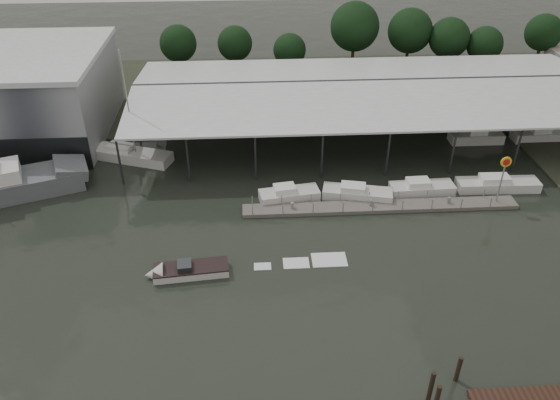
{
  "coord_description": "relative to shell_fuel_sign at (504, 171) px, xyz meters",
  "views": [
    {
      "loc": [
        2.05,
        -35.39,
        31.03
      ],
      "look_at": [
        4.67,
        8.33,
        2.5
      ],
      "focal_mm": 35.0,
      "sensor_mm": 36.0,
      "label": 1
    }
  ],
  "objects": [
    {
      "name": "ground",
      "position": [
        -27.0,
        -9.99,
        -3.93
      ],
      "size": [
        200.0,
        200.0,
        0.0
      ],
      "primitive_type": "plane",
      "color": "black",
      "rests_on": "ground"
    },
    {
      "name": "land_strip_far",
      "position": [
        -27.0,
        32.01,
        -3.83
      ],
      "size": [
        140.0,
        30.0,
        0.3
      ],
      "color": "#333729",
      "rests_on": "ground"
    },
    {
      "name": "storage_warehouse",
      "position": [
        -55.0,
        19.95,
        1.36
      ],
      "size": [
        24.5,
        20.5,
        10.5
      ],
      "color": "gray",
      "rests_on": "ground"
    },
    {
      "name": "covered_boat_shed",
      "position": [
        -10.0,
        18.01,
        2.2
      ],
      "size": [
        58.24,
        24.0,
        6.96
      ],
      "color": "white",
      "rests_on": "ground"
    },
    {
      "name": "floating_dock",
      "position": [
        -12.0,
        0.01,
        -3.72
      ],
      "size": [
        28.0,
        2.0,
        1.4
      ],
      "color": "#68635B",
      "rests_on": "ground"
    },
    {
      "name": "shell_fuel_sign",
      "position": [
        0.0,
        0.0,
        0.0
      ],
      "size": [
        1.1,
        0.18,
        5.55
      ],
      "color": "gray",
      "rests_on": "ground"
    },
    {
      "name": "white_sailboat",
      "position": [
        -38.95,
        11.85,
        -3.27
      ],
      "size": [
        9.67,
        5.67,
        13.43
      ],
      "rotation": [
        0.0,
        0.0,
        -0.35
      ],
      "color": "silver",
      "rests_on": "ground"
    },
    {
      "name": "speedboat_underway",
      "position": [
        -31.02,
        -9.1,
        -3.53
      ],
      "size": [
        18.08,
        3.79,
        2.0
      ],
      "rotation": [
        0.0,
        0.0,
        3.24
      ],
      "color": "silver",
      "rests_on": "ground"
    },
    {
      "name": "moored_cruiser_0",
      "position": [
        -21.2,
        2.22,
        -3.31
      ],
      "size": [
        6.46,
        3.15,
        1.7
      ],
      "rotation": [
        0.0,
        0.0,
        0.16
      ],
      "color": "silver",
      "rests_on": "ground"
    },
    {
      "name": "moored_cruiser_1",
      "position": [
        -14.09,
        2.04,
        -3.31
      ],
      "size": [
        7.5,
        3.72,
        1.7
      ],
      "rotation": [
        0.0,
        0.0,
        -0.22
      ],
      "color": "silver",
      "rests_on": "ground"
    },
    {
      "name": "moored_cruiser_2",
      "position": [
        -7.09,
        2.63,
        -3.31
      ],
      "size": [
        6.82,
        2.45,
        1.7
      ],
      "rotation": [
        0.0,
        0.0,
        0.04
      ],
      "color": "silver",
      "rests_on": "ground"
    },
    {
      "name": "moored_cruiser_3",
      "position": [
        1.24,
        2.93,
        -3.31
      ],
      "size": [
        8.75,
        2.41,
        1.7
      ],
      "rotation": [
        0.0,
        0.0,
        -0.02
      ],
      "color": "silver",
      "rests_on": "ground"
    },
    {
      "name": "horizon_tree_line",
      "position": [
        -2.61,
        38.1,
        2.29
      ],
      "size": [
        70.07,
        9.94,
        11.33
      ],
      "color": "black",
      "rests_on": "ground"
    }
  ]
}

